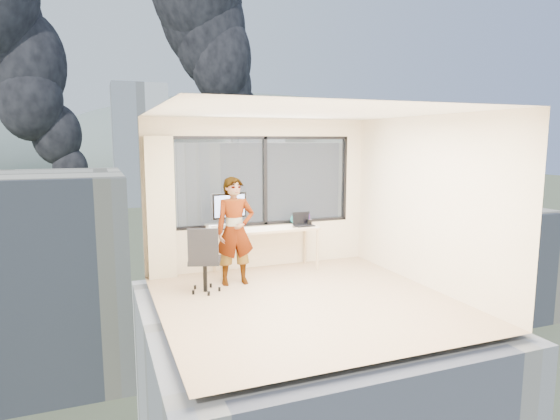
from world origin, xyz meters
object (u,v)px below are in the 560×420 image
game_console (217,226)px  laptop (304,220)px  desk (266,249)px  person (235,231)px  monitor (229,211)px  handbag (297,219)px  chair (205,258)px

game_console → laptop: size_ratio=0.94×
desk → person: (-0.70, -0.53, 0.46)m
desk → game_console: 0.93m
monitor → handbag: size_ratio=2.61×
monitor → laptop: size_ratio=1.79×
chair → handbag: size_ratio=4.21×
chair → laptop: 2.07m
laptop → handbag: 0.23m
person → game_console: (-0.10, 0.77, -0.05)m
chair → game_console: (0.43, 1.00, 0.28)m
chair → monitor: bearing=71.4°
person → handbag: size_ratio=6.98×
chair → desk: bearing=48.8°
handbag → desk: bearing=-179.5°
desk → laptop: laptop is taller
person → laptop: bearing=20.0°
person → game_console: person is taller
person → laptop: 1.46m
chair → game_console: chair is taller
person → monitor: 0.66m
handbag → game_console: bearing=162.6°
laptop → person: bearing=-162.6°
laptop → handbag: (-0.05, 0.23, -0.01)m
person → handbag: bearing=28.7°
monitor → laptop: monitor is taller
chair → handbag: chair is taller
person → handbag: 1.51m
desk → person: bearing=-142.9°
chair → handbag: 2.11m
desk → person: 0.99m
game_console → person: bearing=-94.9°
monitor → chair: bearing=-138.4°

